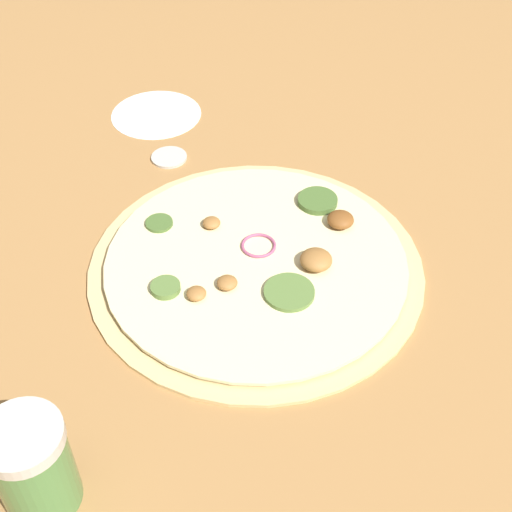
% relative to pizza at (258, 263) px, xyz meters
% --- Properties ---
extents(ground_plane, '(3.00, 3.00, 0.00)m').
position_rel_pizza_xyz_m(ground_plane, '(0.00, 0.00, -0.01)').
color(ground_plane, '#9E703F').
extents(pizza, '(0.38, 0.38, 0.03)m').
position_rel_pizza_xyz_m(pizza, '(0.00, 0.00, 0.00)').
color(pizza, '#D6B77A').
rests_on(pizza, ground_plane).
extents(spice_jar, '(0.07, 0.07, 0.10)m').
position_rel_pizza_xyz_m(spice_jar, '(0.14, 0.30, 0.04)').
color(spice_jar, '#4C7F42').
rests_on(spice_jar, ground_plane).
extents(loose_cap, '(0.05, 0.05, 0.01)m').
position_rel_pizza_xyz_m(loose_cap, '(0.15, -0.19, -0.00)').
color(loose_cap, beige).
rests_on(loose_cap, ground_plane).
extents(flour_patch, '(0.13, 0.13, 0.00)m').
position_rel_pizza_xyz_m(flour_patch, '(0.19, -0.29, -0.01)').
color(flour_patch, white).
rests_on(flour_patch, ground_plane).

